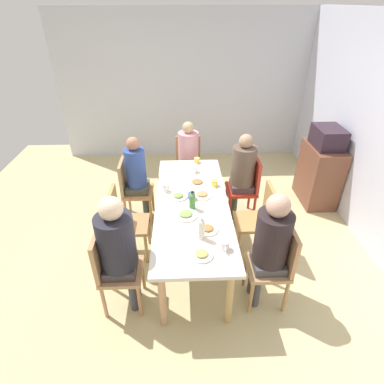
{
  "coord_description": "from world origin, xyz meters",
  "views": [
    {
      "loc": [
        2.83,
        -0.11,
        2.66
      ],
      "look_at": [
        0.0,
        0.0,
        0.87
      ],
      "focal_mm": 28.55,
      "sensor_mm": 36.0,
      "label": 1
    }
  ],
  "objects_px": {
    "chair_2": "(188,162)",
    "chair_4": "(276,262)",
    "cup_5": "(166,188)",
    "bottle_1": "(193,201)",
    "cup_1": "(215,183)",
    "bottle_0": "(202,229)",
    "plate_2": "(207,229)",
    "plate_0": "(202,254)",
    "plate_4": "(202,195)",
    "plate_5": "(178,196)",
    "microwave": "(328,137)",
    "person_4": "(271,242)",
    "person_6": "(242,170)",
    "person_5": "(137,174)",
    "chair_0": "(259,217)",
    "side_cabinet": "(319,174)",
    "chair_1": "(124,220)",
    "cup_4": "(194,169)",
    "plate_1": "(197,182)",
    "person_3": "(118,245)",
    "cup_0": "(197,160)",
    "cup_3": "(225,245)",
    "person_2": "(188,153)",
    "chair_5": "(132,187)",
    "chair_3": "(112,267)",
    "cup_2": "(192,196)",
    "plate_3": "(186,215)"
  },
  "relations": [
    {
      "from": "chair_2",
      "to": "chair_4",
      "type": "distance_m",
      "value": 2.33
    },
    {
      "from": "cup_5",
      "to": "bottle_1",
      "type": "relative_size",
      "value": 0.53
    },
    {
      "from": "cup_1",
      "to": "bottle_0",
      "type": "bearing_deg",
      "value": -13.1
    },
    {
      "from": "plate_2",
      "to": "plate_0",
      "type": "bearing_deg",
      "value": -12.8
    },
    {
      "from": "plate_0",
      "to": "plate_4",
      "type": "bearing_deg",
      "value": 175.99
    },
    {
      "from": "chair_2",
      "to": "cup_5",
      "type": "xyz_separation_m",
      "value": [
        1.2,
        -0.3,
        0.26
      ]
    },
    {
      "from": "plate_5",
      "to": "microwave",
      "type": "bearing_deg",
      "value": 114.66
    },
    {
      "from": "person_4",
      "to": "person_6",
      "type": "bearing_deg",
      "value": -179.97
    },
    {
      "from": "person_5",
      "to": "cup_5",
      "type": "xyz_separation_m",
      "value": [
        0.46,
        0.4,
        0.05
      ]
    },
    {
      "from": "chair_0",
      "to": "side_cabinet",
      "type": "height_order",
      "value": "same"
    },
    {
      "from": "chair_1",
      "to": "bottle_0",
      "type": "height_order",
      "value": "bottle_0"
    },
    {
      "from": "plate_5",
      "to": "cup_4",
      "type": "bearing_deg",
      "value": 160.66
    },
    {
      "from": "chair_0",
      "to": "cup_4",
      "type": "distance_m",
      "value": 1.07
    },
    {
      "from": "plate_1",
      "to": "bottle_0",
      "type": "bearing_deg",
      "value": -0.86
    },
    {
      "from": "bottle_1",
      "to": "microwave",
      "type": "relative_size",
      "value": 0.45
    },
    {
      "from": "person_3",
      "to": "cup_0",
      "type": "bearing_deg",
      "value": 154.95
    },
    {
      "from": "cup_0",
      "to": "bottle_1",
      "type": "height_order",
      "value": "bottle_1"
    },
    {
      "from": "plate_0",
      "to": "cup_5",
      "type": "bearing_deg",
      "value": -162.26
    },
    {
      "from": "person_5",
      "to": "cup_3",
      "type": "bearing_deg",
      "value": 33.16
    },
    {
      "from": "person_2",
      "to": "plate_2",
      "type": "bearing_deg",
      "value": 4.16
    },
    {
      "from": "cup_1",
      "to": "bottle_0",
      "type": "xyz_separation_m",
      "value": [
        0.97,
        -0.23,
        0.08
      ]
    },
    {
      "from": "person_6",
      "to": "cup_3",
      "type": "height_order",
      "value": "person_6"
    },
    {
      "from": "cup_5",
      "to": "side_cabinet",
      "type": "xyz_separation_m",
      "value": [
        -0.82,
        2.24,
        -0.32
      ]
    },
    {
      "from": "person_3",
      "to": "plate_1",
      "type": "distance_m",
      "value": 1.4
    },
    {
      "from": "chair_5",
      "to": "plate_5",
      "type": "height_order",
      "value": "chair_5"
    },
    {
      "from": "chair_3",
      "to": "cup_4",
      "type": "distance_m",
      "value": 1.72
    },
    {
      "from": "plate_1",
      "to": "cup_2",
      "type": "distance_m",
      "value": 0.36
    },
    {
      "from": "person_3",
      "to": "plate_5",
      "type": "bearing_deg",
      "value": 147.38
    },
    {
      "from": "microwave",
      "to": "plate_1",
      "type": "bearing_deg",
      "value": -70.58
    },
    {
      "from": "person_4",
      "to": "cup_5",
      "type": "distance_m",
      "value": 1.41
    },
    {
      "from": "person_4",
      "to": "plate_0",
      "type": "height_order",
      "value": "person_4"
    },
    {
      "from": "cup_2",
      "to": "microwave",
      "type": "xyz_separation_m",
      "value": [
        -1.01,
        1.94,
        0.28
      ]
    },
    {
      "from": "chair_3",
      "to": "plate_5",
      "type": "height_order",
      "value": "chair_3"
    },
    {
      "from": "plate_5",
      "to": "chair_5",
      "type": "bearing_deg",
      "value": -133.09
    },
    {
      "from": "chair_5",
      "to": "cup_5",
      "type": "xyz_separation_m",
      "value": [
        0.46,
        0.49,
        0.26
      ]
    },
    {
      "from": "cup_0",
      "to": "cup_1",
      "type": "bearing_deg",
      "value": 16.02
    },
    {
      "from": "person_5",
      "to": "side_cabinet",
      "type": "xyz_separation_m",
      "value": [
        -0.37,
        2.64,
        -0.27
      ]
    },
    {
      "from": "plate_0",
      "to": "cup_5",
      "type": "xyz_separation_m",
      "value": [
        -1.1,
        -0.35,
        0.03
      ]
    },
    {
      "from": "chair_0",
      "to": "bottle_1",
      "type": "bearing_deg",
      "value": -82.88
    },
    {
      "from": "chair_1",
      "to": "plate_4",
      "type": "height_order",
      "value": "chair_1"
    },
    {
      "from": "plate_3",
      "to": "plate_5",
      "type": "relative_size",
      "value": 1.24
    },
    {
      "from": "person_3",
      "to": "chair_5",
      "type": "relative_size",
      "value": 1.44
    },
    {
      "from": "cup_2",
      "to": "bottle_0",
      "type": "height_order",
      "value": "bottle_0"
    },
    {
      "from": "cup_0",
      "to": "cup_1",
      "type": "height_order",
      "value": "cup_1"
    },
    {
      "from": "chair_4",
      "to": "cup_0",
      "type": "distance_m",
      "value": 1.88
    },
    {
      "from": "person_2",
      "to": "plate_1",
      "type": "height_order",
      "value": "person_2"
    },
    {
      "from": "person_2",
      "to": "cup_3",
      "type": "bearing_deg",
      "value": 7.21
    },
    {
      "from": "plate_2",
      "to": "cup_1",
      "type": "relative_size",
      "value": 1.84
    },
    {
      "from": "cup_4",
      "to": "bottle_0",
      "type": "xyz_separation_m",
      "value": [
        1.34,
        0.0,
        0.07
      ]
    },
    {
      "from": "bottle_0",
      "to": "plate_2",
      "type": "bearing_deg",
      "value": 149.88
    }
  ]
}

